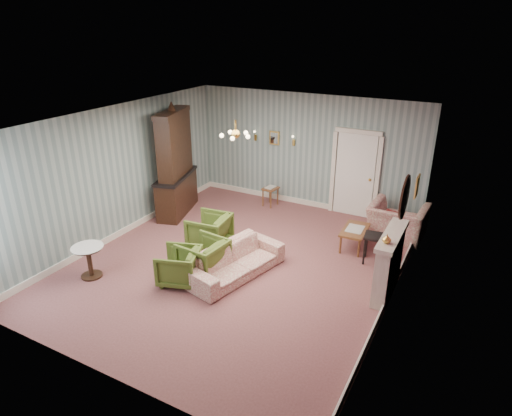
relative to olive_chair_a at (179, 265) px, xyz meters
The scene contains 27 objects.
floor 1.32m from the olive_chair_a, 61.56° to the left, with size 7.00×7.00×0.00m, color #864F4E.
ceiling 2.83m from the olive_chair_a, 61.56° to the left, with size 7.00×7.00×0.00m, color white.
wall_back 4.77m from the olive_chair_a, 82.57° to the left, with size 6.00×6.00×0.00m, color slate.
wall_front 2.69m from the olive_chair_a, 75.87° to the right, with size 6.00×6.00×0.00m, color slate.
wall_left 2.86m from the olive_chair_a, 155.16° to the left, with size 7.00×7.00×0.00m, color slate.
wall_right 3.92m from the olive_chair_a, 17.14° to the left, with size 7.00×7.00×0.00m, color slate.
wall_right_floral 3.91m from the olive_chair_a, 17.20° to the left, with size 7.00×7.00×0.00m, color #AB556B.
door 5.00m from the olive_chair_a, 67.41° to the left, with size 1.12×0.12×2.16m, color white, non-canonical shape.
olive_chair_a is the anchor object (origin of this frame).
olive_chair_b 0.50m from the olive_chair_a, 61.22° to the left, with size 0.78×0.73×0.80m, color #4B6122.
olive_chair_c 1.47m from the olive_chair_a, 101.39° to the left, with size 0.79×0.74×0.81m, color #4B6122.
sofa_chintz 1.07m from the olive_chair_a, 42.57° to the left, with size 2.03×0.59×0.79m, color #973D3E.
wingback_chair 4.94m from the olive_chair_a, 50.30° to the left, with size 1.19×0.78×1.04m, color #973D3E.
dresser 3.48m from the olive_chair_a, 127.96° to the left, with size 0.57×1.64×2.74m, color black, non-canonical shape.
fireplace 3.78m from the olive_chair_a, 23.57° to the left, with size 0.30×1.40×1.16m, color beige, non-canonical shape.
mantel_vase 3.72m from the olive_chair_a, 17.88° to the left, with size 0.15×0.15×0.15m, color gold.
oval_mirror 4.14m from the olive_chair_a, 22.98° to the left, with size 0.04×0.76×0.84m, color white, non-canonical shape.
framed_print 4.74m from the olive_chair_a, 38.69° to the left, with size 0.04×0.34×0.42m, color gold, non-canonical shape.
coffee_table 3.78m from the olive_chair_a, 49.26° to the left, with size 0.49×0.87×0.45m, color brown, non-canonical shape.
side_table_black 3.85m from the olive_chair_a, 39.12° to the left, with size 0.40×0.40×0.61m, color black, non-canonical shape.
pedestal_table 1.74m from the olive_chair_a, 158.27° to the right, with size 0.59×0.59×0.65m, color black, non-canonical shape.
nesting_table 4.13m from the olive_chair_a, 92.30° to the left, with size 0.32×0.41×0.54m, color brown, non-canonical shape.
gilt_mirror_back 4.77m from the olive_chair_a, 93.74° to the left, with size 0.28×0.06×0.36m, color gold, non-canonical shape.
sconce_left 4.82m from the olive_chair_a, 100.56° to the left, with size 0.16×0.12×0.30m, color gold, non-canonical shape.
sconce_right 4.75m from the olive_chair_a, 86.84° to the left, with size 0.16×0.12×0.30m, color gold, non-canonical shape.
chandelier 2.59m from the olive_chair_a, 61.56° to the left, with size 0.56×0.56×0.36m, color gold, non-canonical shape.
burgundy_cushion 4.79m from the olive_chair_a, 49.61° to the left, with size 0.38×0.10×0.38m, color maroon.
Camera 1 is at (3.99, -6.68, 4.54)m, focal length 31.01 mm.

